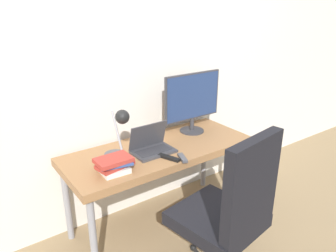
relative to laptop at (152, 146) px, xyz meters
The scene contains 10 objects.
ground_plane 0.81m from the laptop, 72.06° to the right, with size 12.00×12.00×0.00m, color #937A56.
wall_back 0.68m from the laptop, 77.06° to the left, with size 8.00×0.05×2.60m.
desk 0.15m from the laptop, 15.59° to the left, with size 1.53×0.62×0.71m.
laptop is the anchor object (origin of this frame).
monitor 0.59m from the laptop, 16.07° to the left, with size 0.57×0.21×0.53m.
desk_lamp 0.34m from the laptop, behind, with size 0.16×0.28×0.40m.
office_chair 0.80m from the laptop, 84.78° to the right, with size 0.58×0.59×1.11m.
book_stack 0.39m from the laptop, 162.98° to the right, with size 0.27×0.23×0.10m.
tv_remote 0.19m from the laptop, 79.08° to the right, with size 0.10×0.18×0.02m.
media_remote 0.27m from the laptop, 64.50° to the right, with size 0.08×0.14×0.02m.
Camera 1 is at (-1.32, -1.65, 1.80)m, focal length 35.00 mm.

